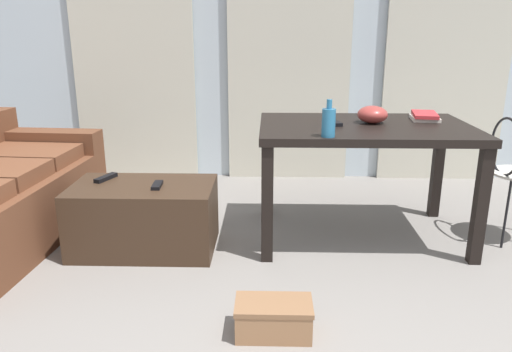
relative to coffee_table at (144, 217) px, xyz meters
name	(u,v)px	position (x,y,z in m)	size (l,w,h in m)	color
ground_plane	(297,273)	(0.96, -0.31, -0.21)	(7.79, 7.79, 0.00)	gray
wall_back	(289,46)	(0.96, 1.71, 1.00)	(5.49, 0.10, 2.43)	silver
curtains	(289,66)	(0.96, 1.63, 0.82)	(3.91, 0.03, 2.07)	beige
coffee_table	(144,217)	(0.00, 0.00, 0.00)	(0.89, 0.53, 0.43)	#382619
craft_table	(364,140)	(1.41, 0.25, 0.46)	(1.35, 0.89, 0.77)	black
bottle_near	(329,122)	(1.13, -0.13, 0.64)	(0.08, 0.08, 0.21)	teal
bowl	(372,114)	(1.46, 0.30, 0.61)	(0.19, 0.19, 0.11)	#9E3833
book_stack	(425,116)	(1.84, 0.43, 0.58)	(0.20, 0.29, 0.05)	silver
tv_remote_on_table	(336,123)	(1.22, 0.23, 0.57)	(0.05, 0.14, 0.02)	black
tv_remote_primary	(106,178)	(-0.26, 0.10, 0.23)	(0.04, 0.18, 0.03)	black
tv_remote_secondary	(157,185)	(0.10, -0.03, 0.23)	(0.05, 0.15, 0.02)	black
shoebox	(274,318)	(0.82, -0.91, -0.13)	(0.36, 0.20, 0.16)	#996B47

